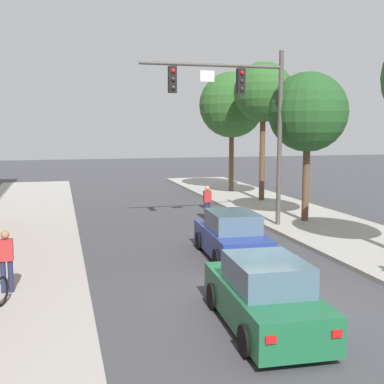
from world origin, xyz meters
name	(u,v)px	position (x,y,z in m)	size (l,w,h in m)	color
ground_plane	(263,311)	(0.00, 0.00, 0.00)	(120.00, 120.00, 0.00)	#424247
traffic_signal_mast	(243,106)	(2.87, 9.16, 5.32)	(6.20, 0.38, 7.50)	#514C47
car_lead_blue	(232,237)	(0.92, 4.90, 0.72)	(2.02, 4.32, 1.60)	navy
car_following_green	(264,296)	(-0.38, -0.95, 0.72)	(2.01, 4.32, 1.60)	#1E663D
pedestrian_sidewalk_left_walker	(6,258)	(-6.07, 2.58, 1.06)	(0.36, 0.22, 1.64)	#232847
pedestrian_crossing_road	(207,201)	(2.14, 11.86, 0.91)	(0.36, 0.22, 1.64)	#232847
street_tree_second	(308,113)	(6.22, 9.74, 5.08)	(3.58, 3.58, 6.74)	brown
street_tree_third	(263,93)	(6.82, 16.30, 6.39)	(3.44, 3.44, 8.01)	brown
street_tree_farthest	(232,105)	(6.49, 20.76, 5.88)	(4.33, 4.33, 7.91)	brown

